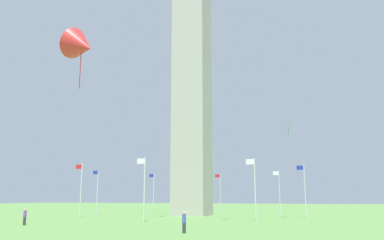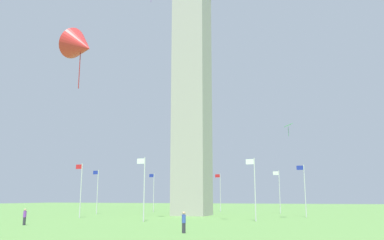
{
  "view_description": "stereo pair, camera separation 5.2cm",
  "coord_description": "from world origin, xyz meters",
  "px_view_note": "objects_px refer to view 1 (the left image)",
  "views": [
    {
      "loc": [
        -21.21,
        61.51,
        2.83
      ],
      "look_at": [
        0.0,
        0.0,
        15.61
      ],
      "focal_mm": 37.0,
      "sensor_mm": 36.0,
      "label": 1
    },
    {
      "loc": [
        -21.25,
        61.49,
        2.83
      ],
      "look_at": [
        0.0,
        0.0,
        15.61
      ],
      "focal_mm": 37.0,
      "sensor_mm": 36.0,
      "label": 2
    }
  ],
  "objects_px": {
    "flagpole_se": "(254,186)",
    "flagpole_sw": "(279,190)",
    "person_blue_shirt": "(184,222)",
    "kite_green_diamond": "(288,126)",
    "kite_red_delta": "(82,46)",
    "flagpole_ne": "(81,188)",
    "flagpole_nw": "(153,191)",
    "flagpole_n": "(97,190)",
    "obelisk_monument": "(192,67)",
    "flagpole_s": "(304,188)",
    "flagpole_w": "(220,191)",
    "person_purple_shirt": "(25,217)",
    "flagpole_e": "(144,186)"
  },
  "relations": [
    {
      "from": "flagpole_w",
      "to": "person_purple_shirt",
      "type": "relative_size",
      "value": 4.53
    },
    {
      "from": "flagpole_n",
      "to": "flagpole_ne",
      "type": "xyz_separation_m",
      "value": [
        -5.18,
        12.5,
        0.0
      ]
    },
    {
      "from": "flagpole_w",
      "to": "kite_red_delta",
      "type": "relative_size",
      "value": 2.49
    },
    {
      "from": "flagpole_ne",
      "to": "flagpole_s",
      "type": "bearing_deg",
      "value": -157.5
    },
    {
      "from": "kite_red_delta",
      "to": "kite_green_diamond",
      "type": "bearing_deg",
      "value": -98.45
    },
    {
      "from": "flagpole_se",
      "to": "flagpole_s",
      "type": "relative_size",
      "value": 1.0
    },
    {
      "from": "flagpole_nw",
      "to": "kite_red_delta",
      "type": "xyz_separation_m",
      "value": [
        -22.92,
        58.81,
        5.76
      ]
    },
    {
      "from": "person_purple_shirt",
      "to": "person_blue_shirt",
      "type": "distance_m",
      "value": 19.26
    },
    {
      "from": "flagpole_e",
      "to": "kite_red_delta",
      "type": "relative_size",
      "value": 2.49
    },
    {
      "from": "flagpole_ne",
      "to": "person_purple_shirt",
      "type": "relative_size",
      "value": 4.53
    },
    {
      "from": "flagpole_n",
      "to": "person_blue_shirt",
      "type": "distance_m",
      "value": 41.19
    },
    {
      "from": "flagpole_ne",
      "to": "kite_red_delta",
      "type": "height_order",
      "value": "kite_red_delta"
    },
    {
      "from": "flagpole_n",
      "to": "person_blue_shirt",
      "type": "xyz_separation_m",
      "value": [
        -27.55,
        30.43,
        -3.37
      ]
    },
    {
      "from": "flagpole_sw",
      "to": "flagpole_w",
      "type": "bearing_deg",
      "value": -22.5
    },
    {
      "from": "obelisk_monument",
      "to": "flagpole_s",
      "type": "bearing_deg",
      "value": 180.0
    },
    {
      "from": "flagpole_se",
      "to": "flagpole_sw",
      "type": "height_order",
      "value": "same"
    },
    {
      "from": "flagpole_e",
      "to": "flagpole_w",
      "type": "height_order",
      "value": "same"
    },
    {
      "from": "flagpole_n",
      "to": "flagpole_se",
      "type": "distance_m",
      "value": 32.67
    },
    {
      "from": "flagpole_n",
      "to": "kite_green_diamond",
      "type": "xyz_separation_m",
      "value": [
        -34.02,
        6.37,
        8.37
      ]
    },
    {
      "from": "kite_green_diamond",
      "to": "flagpole_ne",
      "type": "bearing_deg",
      "value": 12.0
    },
    {
      "from": "obelisk_monument",
      "to": "flagpole_w",
      "type": "relative_size",
      "value": 6.49
    },
    {
      "from": "flagpole_w",
      "to": "kite_red_delta",
      "type": "height_order",
      "value": "kite_red_delta"
    },
    {
      "from": "flagpole_ne",
      "to": "flagpole_w",
      "type": "distance_m",
      "value": 32.67
    },
    {
      "from": "flagpole_se",
      "to": "person_purple_shirt",
      "type": "relative_size",
      "value": 4.53
    },
    {
      "from": "obelisk_monument",
      "to": "person_purple_shirt",
      "type": "xyz_separation_m",
      "value": [
        9.15,
        27.1,
        -24.03
      ]
    },
    {
      "from": "flagpole_e",
      "to": "flagpole_nw",
      "type": "distance_m",
      "value": 32.67
    },
    {
      "from": "flagpole_ne",
      "to": "flagpole_s",
      "type": "xyz_separation_m",
      "value": [
        -30.18,
        -12.5,
        0.0
      ]
    },
    {
      "from": "person_blue_shirt",
      "to": "kite_red_delta",
      "type": "distance_m",
      "value": 18.32
    },
    {
      "from": "obelisk_monument",
      "to": "flagpole_se",
      "type": "relative_size",
      "value": 6.49
    },
    {
      "from": "obelisk_monument",
      "to": "person_purple_shirt",
      "type": "bearing_deg",
      "value": 71.33
    },
    {
      "from": "flagpole_e",
      "to": "flagpole_sw",
      "type": "height_order",
      "value": "same"
    },
    {
      "from": "flagpole_s",
      "to": "kite_red_delta",
      "type": "distance_m",
      "value": 47.22
    },
    {
      "from": "flagpole_sw",
      "to": "kite_green_diamond",
      "type": "height_order",
      "value": "kite_green_diamond"
    },
    {
      "from": "flagpole_se",
      "to": "person_blue_shirt",
      "type": "xyz_separation_m",
      "value": [
        2.63,
        17.93,
        -3.37
      ]
    },
    {
      "from": "kite_green_diamond",
      "to": "kite_red_delta",
      "type": "relative_size",
      "value": 0.57
    },
    {
      "from": "flagpole_ne",
      "to": "flagpole_nw",
      "type": "height_order",
      "value": "same"
    },
    {
      "from": "flagpole_ne",
      "to": "kite_red_delta",
      "type": "relative_size",
      "value": 2.49
    },
    {
      "from": "person_blue_shirt",
      "to": "kite_green_diamond",
      "type": "xyz_separation_m",
      "value": [
        -6.47,
        -24.06,
        11.74
      ]
    },
    {
      "from": "flagpole_ne",
      "to": "kite_red_delta",
      "type": "distance_m",
      "value": 41.24
    },
    {
      "from": "flagpole_w",
      "to": "flagpole_se",
      "type": "bearing_deg",
      "value": 112.5
    },
    {
      "from": "obelisk_monument",
      "to": "flagpole_nw",
      "type": "distance_m",
      "value": 27.22
    },
    {
      "from": "flagpole_ne",
      "to": "obelisk_monument",
      "type": "bearing_deg",
      "value": -135.14
    },
    {
      "from": "person_purple_shirt",
      "to": "obelisk_monument",
      "type": "bearing_deg",
      "value": -8.56
    },
    {
      "from": "flagpole_n",
      "to": "obelisk_monument",
      "type": "bearing_deg",
      "value": 180.0
    },
    {
      "from": "flagpole_n",
      "to": "kite_green_diamond",
      "type": "height_order",
      "value": "kite_green_diamond"
    },
    {
      "from": "flagpole_s",
      "to": "flagpole_ne",
      "type": "bearing_deg",
      "value": 22.5
    },
    {
      "from": "flagpole_n",
      "to": "flagpole_nw",
      "type": "xyz_separation_m",
      "value": [
        -5.18,
        -12.5,
        0.0
      ]
    },
    {
      "from": "person_purple_shirt",
      "to": "kite_green_diamond",
      "type": "bearing_deg",
      "value": -40.72
    },
    {
      "from": "flagpole_w",
      "to": "person_blue_shirt",
      "type": "relative_size",
      "value": 4.49
    },
    {
      "from": "flagpole_se",
      "to": "kite_red_delta",
      "type": "height_order",
      "value": "kite_red_delta"
    }
  ]
}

